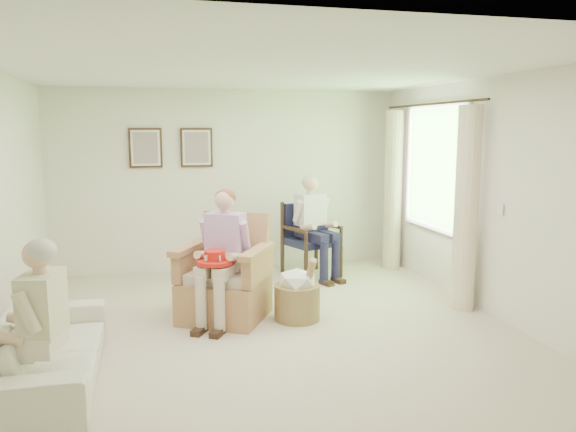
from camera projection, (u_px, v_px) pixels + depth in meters
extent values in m
plane|color=beige|center=(268.00, 331.00, 5.71)|extent=(5.50, 5.50, 0.00)
cube|color=silver|center=(228.00, 180.00, 8.15)|extent=(5.00, 0.04, 2.60)
cube|color=silver|center=(377.00, 275.00, 2.87)|extent=(5.00, 0.04, 2.60)
cube|color=silver|center=(492.00, 198.00, 6.10)|extent=(0.04, 5.50, 2.60)
cube|color=white|center=(266.00, 69.00, 5.31)|extent=(5.00, 5.50, 0.02)
cube|color=#2D6B23|center=(436.00, 167.00, 7.21)|extent=(0.02, 1.40, 1.50)
cube|color=white|center=(438.00, 106.00, 7.09)|extent=(0.04, 1.52, 0.06)
cube|color=white|center=(433.00, 227.00, 7.33)|extent=(0.04, 1.52, 0.06)
cylinder|color=#382114|center=(431.00, 104.00, 7.06)|extent=(0.03, 2.50, 0.03)
cylinder|color=beige|center=(466.00, 209.00, 6.30)|extent=(0.34, 0.34, 2.30)
cylinder|color=beige|center=(393.00, 191.00, 8.18)|extent=(0.34, 0.34, 2.30)
cube|color=#382114|center=(146.00, 148.00, 7.77)|extent=(0.45, 0.03, 0.55)
cube|color=silver|center=(146.00, 148.00, 7.75)|extent=(0.39, 0.01, 0.49)
cube|color=tan|center=(146.00, 148.00, 7.74)|extent=(0.33, 0.01, 0.43)
cube|color=#382114|center=(196.00, 147.00, 7.94)|extent=(0.45, 0.03, 0.55)
cube|color=silver|center=(197.00, 148.00, 7.92)|extent=(0.39, 0.01, 0.49)
cube|color=tan|center=(197.00, 148.00, 7.91)|extent=(0.33, 0.01, 0.43)
cube|color=tan|center=(225.00, 299.00, 6.08)|extent=(0.83, 0.81, 0.44)
cube|color=beige|center=(225.00, 275.00, 6.01)|extent=(0.65, 0.62, 0.10)
cube|color=tan|center=(220.00, 241.00, 6.32)|extent=(0.77, 0.24, 0.65)
cube|color=tan|center=(188.00, 266.00, 5.93)|extent=(0.10, 0.75, 0.31)
cube|color=tan|center=(259.00, 262.00, 6.11)|extent=(0.10, 0.75, 0.31)
cylinder|color=black|center=(296.00, 267.00, 7.48)|extent=(0.06, 0.06, 0.44)
cylinder|color=black|center=(338.00, 264.00, 7.63)|extent=(0.06, 0.06, 0.44)
cylinder|color=black|center=(286.00, 258.00, 8.02)|extent=(0.06, 0.06, 0.44)
cylinder|color=black|center=(326.00, 255.00, 8.16)|extent=(0.06, 0.06, 0.44)
cube|color=#1B1E3C|center=(311.00, 242.00, 7.78)|extent=(0.58, 0.56, 0.10)
cube|color=#1B1E3C|center=(306.00, 220.00, 8.00)|extent=(0.54, 0.07, 0.50)
imported|color=silver|center=(50.00, 348.00, 4.55)|extent=(1.92, 0.75, 0.56)
cube|color=beige|center=(224.00, 261.00, 5.98)|extent=(0.40, 0.26, 0.16)
cube|color=#CE99D8|center=(224.00, 234.00, 5.96)|extent=(0.39, 0.24, 0.46)
sphere|color=#DDAD8E|center=(223.00, 200.00, 5.89)|extent=(0.21, 0.21, 0.21)
ellipsoid|color=brown|center=(223.00, 197.00, 5.91)|extent=(0.22, 0.22, 0.18)
cube|color=beige|center=(218.00, 271.00, 5.75)|extent=(0.14, 0.44, 0.13)
cube|color=beige|center=(237.00, 269.00, 5.80)|extent=(0.14, 0.44, 0.13)
cylinder|color=beige|center=(221.00, 304.00, 5.61)|extent=(0.12, 0.12, 0.55)
cylinder|color=beige|center=(240.00, 303.00, 5.65)|extent=(0.12, 0.12, 0.55)
cube|color=#1B1937|center=(312.00, 231.00, 7.76)|extent=(0.40, 0.26, 0.16)
cube|color=white|center=(311.00, 210.00, 7.73)|extent=(0.39, 0.24, 0.46)
sphere|color=#DDAD8E|center=(312.00, 184.00, 7.67)|extent=(0.21, 0.21, 0.21)
ellipsoid|color=#B7B2AD|center=(311.00, 182.00, 7.69)|extent=(0.22, 0.22, 0.18)
cube|color=#1B1937|center=(309.00, 237.00, 7.53)|extent=(0.14, 0.44, 0.13)
cube|color=#1B1937|center=(323.00, 237.00, 7.58)|extent=(0.14, 0.44, 0.13)
cylinder|color=#1B1937|center=(313.00, 262.00, 7.38)|extent=(0.12, 0.12, 0.55)
cylinder|color=#1B1937|center=(328.00, 261.00, 7.43)|extent=(0.12, 0.12, 0.55)
cube|color=beige|center=(40.00, 339.00, 4.16)|extent=(0.42, 0.26, 0.16)
cube|color=beige|center=(38.00, 302.00, 4.14)|extent=(0.41, 0.24, 0.46)
sphere|color=#DDAD8E|center=(34.00, 253.00, 4.07)|extent=(0.21, 0.21, 0.21)
ellipsoid|color=#B7B2AD|center=(34.00, 249.00, 4.09)|extent=(0.22, 0.22, 0.18)
cube|color=beige|center=(19.00, 358.00, 3.94)|extent=(0.14, 0.44, 0.13)
cube|color=beige|center=(50.00, 356.00, 3.98)|extent=(0.14, 0.44, 0.13)
cylinder|color=beige|center=(15.00, 401.00, 3.78)|extent=(0.12, 0.12, 0.40)
cylinder|color=beige|center=(47.00, 397.00, 3.83)|extent=(0.12, 0.12, 0.40)
cylinder|color=red|center=(215.00, 262.00, 5.71)|extent=(0.38, 0.38, 0.04)
cylinder|color=red|center=(215.00, 256.00, 5.70)|extent=(0.21, 0.21, 0.12)
cube|color=white|center=(226.00, 256.00, 5.72)|extent=(0.05, 0.01, 0.05)
cube|color=white|center=(217.00, 254.00, 5.81)|extent=(0.02, 0.05, 0.05)
cube|color=white|center=(205.00, 255.00, 5.74)|extent=(0.04, 0.03, 0.05)
cube|color=white|center=(207.00, 258.00, 5.61)|extent=(0.04, 0.03, 0.05)
cube|color=white|center=(219.00, 258.00, 5.60)|extent=(0.02, 0.05, 0.05)
cylinder|color=tan|center=(297.00, 302.00, 6.05)|extent=(0.62, 0.62, 0.38)
ellipsoid|color=white|center=(297.00, 280.00, 6.01)|extent=(0.44, 0.44, 0.26)
cylinder|color=#A57F56|center=(308.00, 281.00, 5.98)|extent=(0.19, 0.35, 0.57)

